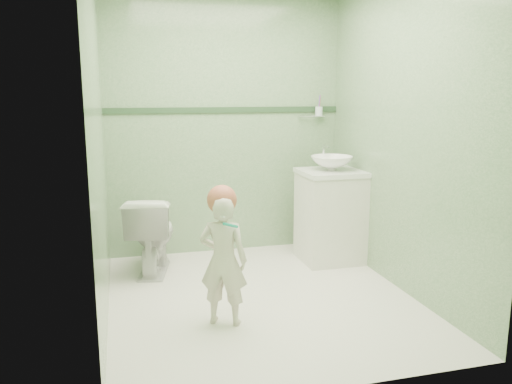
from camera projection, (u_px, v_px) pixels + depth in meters
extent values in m
plane|color=white|center=(261.00, 298.00, 3.83)|extent=(2.50, 2.50, 0.00)
cube|color=gray|center=(226.00, 126.00, 4.78)|extent=(2.20, 0.04, 2.40)
cube|color=gray|center=(332.00, 160.00, 2.41)|extent=(2.20, 0.04, 2.40)
cube|color=gray|center=(98.00, 141.00, 3.32)|extent=(0.04, 2.50, 2.40)
cube|color=gray|center=(401.00, 134.00, 3.88)|extent=(0.04, 2.50, 2.40)
cube|color=#29462A|center=(226.00, 110.00, 4.74)|extent=(2.20, 0.02, 0.05)
cube|color=silver|center=(330.00, 217.00, 4.63)|extent=(0.52, 0.50, 0.80)
cube|color=white|center=(331.00, 172.00, 4.55)|extent=(0.54, 0.52, 0.04)
imported|color=white|center=(332.00, 163.00, 4.53)|extent=(0.37, 0.37, 0.13)
cylinder|color=silver|center=(323.00, 154.00, 4.71)|extent=(0.03, 0.03, 0.18)
cylinder|color=silver|center=(325.00, 146.00, 4.65)|extent=(0.02, 0.12, 0.02)
cylinder|color=silver|center=(312.00, 117.00, 4.93)|extent=(0.26, 0.02, 0.02)
cylinder|color=silver|center=(319.00, 111.00, 4.92)|extent=(0.07, 0.07, 0.09)
cylinder|color=#BC3940|center=(320.00, 104.00, 4.92)|extent=(0.01, 0.01, 0.17)
cylinder|color=#7E4FBC|center=(319.00, 104.00, 4.90)|extent=(0.01, 0.01, 0.17)
imported|color=white|center=(152.00, 234.00, 4.34)|extent=(0.50, 0.72, 0.67)
imported|color=beige|center=(223.00, 261.00, 3.34)|extent=(0.38, 0.32, 0.87)
sphere|color=#B15B43|center=(222.00, 200.00, 3.28)|extent=(0.19, 0.19, 0.19)
cylinder|color=#0E957F|center=(231.00, 225.00, 3.15)|extent=(0.12, 0.10, 0.06)
cube|color=white|center=(223.00, 217.00, 3.20)|extent=(0.03, 0.03, 0.02)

